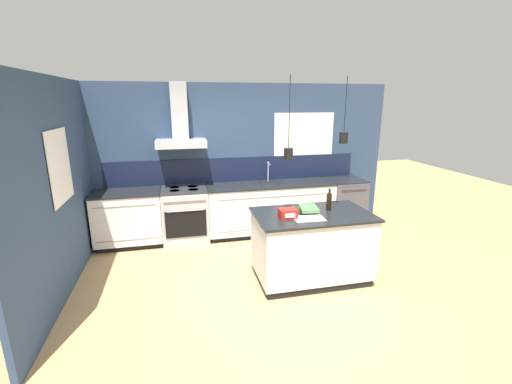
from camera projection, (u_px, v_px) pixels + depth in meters
ground_plane at (264, 283)px, 4.49m from camera, size 16.00×16.00×0.00m
wall_back at (233, 157)px, 6.00m from camera, size 5.60×2.08×2.60m
wall_left at (63, 184)px, 4.27m from camera, size 0.08×3.80×2.60m
counter_run_left at (129, 218)px, 5.55m from camera, size 1.06×0.64×0.91m
counter_run_sink at (270, 208)px, 6.08m from camera, size 2.24×0.64×1.26m
oven_range at (185, 215)px, 5.75m from camera, size 0.75×0.66×0.91m
dishwasher at (344, 203)px, 6.39m from camera, size 0.64×0.65×0.91m
kitchen_island at (312, 246)px, 4.51m from camera, size 1.50×0.90×0.91m
bottle_on_island at (329, 201)px, 4.49m from camera, size 0.07×0.07×0.29m
book_stack at (308, 209)px, 4.45m from camera, size 0.27×0.34×0.07m
red_supply_box at (288, 213)px, 4.21m from camera, size 0.22×0.17×0.11m
paper_pile at (309, 218)px, 4.19m from camera, size 0.38×0.26×0.01m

